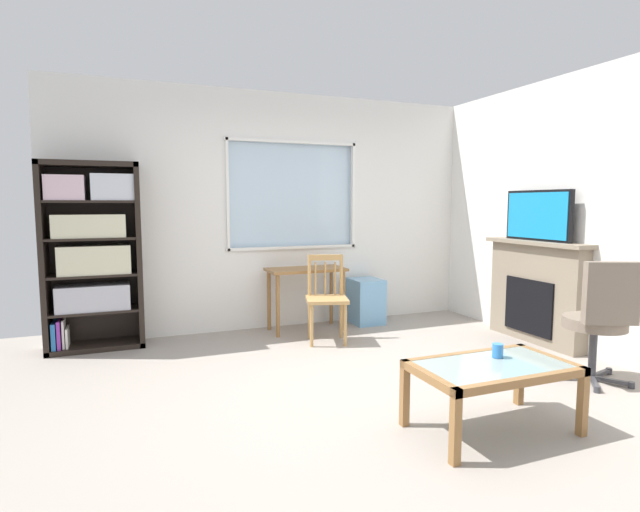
% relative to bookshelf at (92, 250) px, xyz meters
% --- Properties ---
extents(ground, '(5.84, 5.55, 0.02)m').
position_rel_bookshelf_xyz_m(ground, '(1.92, -2.03, -0.99)').
color(ground, '#9E9389').
extents(wall_back_with_window, '(4.84, 0.15, 2.69)m').
position_rel_bookshelf_xyz_m(wall_back_with_window, '(1.89, 0.24, 0.34)').
color(wall_back_with_window, white).
rests_on(wall_back_with_window, ground).
extents(wall_right, '(0.12, 4.75, 2.69)m').
position_rel_bookshelf_xyz_m(wall_right, '(4.40, -2.03, 0.36)').
color(wall_right, white).
rests_on(wall_right, ground).
extents(bookshelf, '(0.90, 0.38, 1.84)m').
position_rel_bookshelf_xyz_m(bookshelf, '(0.00, 0.00, 0.00)').
color(bookshelf, black).
rests_on(bookshelf, ground).
extents(desk_under_window, '(0.87, 0.44, 0.71)m').
position_rel_bookshelf_xyz_m(desk_under_window, '(2.19, -0.11, -0.40)').
color(desk_under_window, olive).
rests_on(desk_under_window, ground).
extents(wooden_chair, '(0.52, 0.50, 0.90)m').
position_rel_bookshelf_xyz_m(wooden_chair, '(2.23, -0.62, -0.52)').
color(wooden_chair, tan).
rests_on(wooden_chair, ground).
extents(plastic_drawer_unit, '(0.35, 0.40, 0.54)m').
position_rel_bookshelf_xyz_m(plastic_drawer_unit, '(2.97, -0.06, -0.71)').
color(plastic_drawer_unit, '#72ADDB').
rests_on(plastic_drawer_unit, ground).
extents(fireplace, '(0.26, 1.24, 1.06)m').
position_rel_bookshelf_xyz_m(fireplace, '(4.25, -1.43, -0.45)').
color(fireplace, gray).
rests_on(fireplace, ground).
extents(tv, '(0.06, 0.83, 0.52)m').
position_rel_bookshelf_xyz_m(tv, '(4.23, -1.43, 0.33)').
color(tv, black).
rests_on(tv, fireplace).
extents(office_chair, '(0.59, 0.62, 1.00)m').
position_rel_bookshelf_xyz_m(office_chair, '(3.76, -2.58, -0.43)').
color(office_chair, '#7A6B5B').
rests_on(office_chair, ground).
extents(coffee_table, '(1.00, 0.58, 0.44)m').
position_rel_bookshelf_xyz_m(coffee_table, '(2.41, -2.92, -0.61)').
color(coffee_table, '#8C9E99').
rests_on(coffee_table, ground).
extents(sippy_cup, '(0.07, 0.07, 0.09)m').
position_rel_bookshelf_xyz_m(sippy_cup, '(2.53, -2.82, -0.50)').
color(sippy_cup, '#337FD6').
rests_on(sippy_cup, coffee_table).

